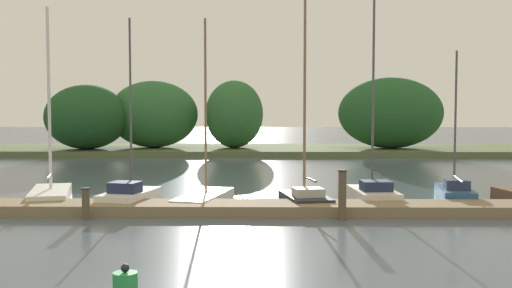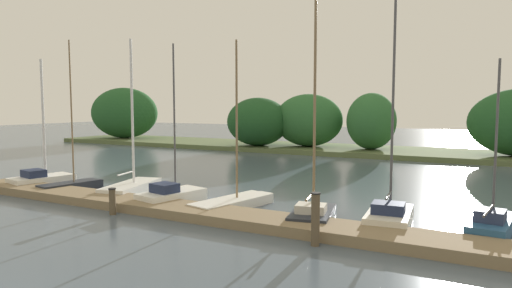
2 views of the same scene
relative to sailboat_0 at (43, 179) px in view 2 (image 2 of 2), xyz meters
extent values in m
cube|color=#847051|center=(11.21, -1.31, -0.24)|extent=(26.75, 1.80, 0.35)
cube|color=#56663D|center=(11.21, 23.46, -0.22)|extent=(67.74, 8.00, 0.40)
ellipsoid|color=#2D6633|center=(10.87, 23.11, 2.35)|extent=(4.03, 5.32, 4.74)
ellipsoid|color=#1E4C23|center=(0.86, 21.66, 2.18)|extent=(5.64, 5.74, 4.40)
ellipsoid|color=#235628|center=(-17.03, 23.06, 2.81)|extent=(8.85, 5.04, 5.66)
ellipsoid|color=#2D6633|center=(5.16, 23.23, 2.34)|extent=(6.26, 4.88, 4.71)
cube|color=white|center=(-0.02, -0.08, -0.14)|extent=(1.95, 3.12, 0.56)
cube|color=white|center=(0.25, 1.20, -0.17)|extent=(0.90, 0.86, 0.48)
cube|color=#1E2847|center=(-0.09, -0.44, 0.32)|extent=(1.20, 1.06, 0.36)
cylinder|color=silver|center=(0.03, 0.13, 3.05)|extent=(0.12, 0.12, 5.82)
cube|color=#232833|center=(2.10, -0.12, -0.20)|extent=(1.47, 2.97, 0.43)
cube|color=#232833|center=(2.35, 1.14, -0.23)|extent=(0.65, 0.80, 0.37)
cylinder|color=#7F6647|center=(2.14, 0.09, 3.38)|extent=(0.07, 0.07, 6.74)
cube|color=white|center=(5.20, 0.73, -0.17)|extent=(2.12, 3.81, 0.50)
cube|color=white|center=(4.82, 2.31, -0.19)|extent=(0.92, 1.05, 0.43)
cylinder|color=silver|center=(5.13, 1.00, 3.40)|extent=(0.12, 0.12, 6.63)
cylinder|color=silver|center=(5.28, 0.37, 0.61)|extent=(0.39, 1.40, 0.06)
cube|color=white|center=(8.27, -0.14, -0.14)|extent=(1.88, 3.03, 0.57)
cube|color=white|center=(8.54, 1.09, -0.16)|extent=(0.85, 0.84, 0.48)
cube|color=#1E2847|center=(8.19, -0.49, 0.33)|extent=(1.14, 1.04, 0.37)
cylinder|color=#4C4C51|center=(8.32, 0.06, 3.17)|extent=(0.08, 0.08, 6.04)
cube|color=white|center=(10.82, 0.48, -0.22)|extent=(2.04, 3.93, 0.39)
cube|color=white|center=(11.20, 2.13, -0.24)|extent=(0.87, 1.07, 0.33)
cylinder|color=#7F6647|center=(10.89, 0.76, 3.11)|extent=(0.09, 0.09, 6.29)
cube|color=#232833|center=(14.46, -0.10, -0.20)|extent=(1.84, 2.93, 0.44)
cube|color=#232833|center=(14.22, 1.10, -0.22)|extent=(0.85, 0.81, 0.37)
cube|color=beige|center=(14.53, -0.43, 0.16)|extent=(1.14, 1.00, 0.29)
cylinder|color=#7F6647|center=(14.42, 0.10, 3.87)|extent=(0.10, 0.10, 7.69)
cylinder|color=#7F6647|center=(14.56, -0.60, 0.64)|extent=(0.39, 1.57, 0.09)
cube|color=silver|center=(16.95, 0.62, -0.15)|extent=(1.62, 2.97, 0.54)
cube|color=silver|center=(16.84, 1.90, -0.17)|extent=(0.82, 0.78, 0.46)
cube|color=#1E2847|center=(16.98, 0.26, 0.30)|extent=(1.11, 0.95, 0.35)
cylinder|color=#4C4C51|center=(16.93, 0.84, 3.91)|extent=(0.09, 0.09, 7.57)
cylinder|color=#4C4C51|center=(16.98, 0.24, 0.73)|extent=(0.19, 1.32, 0.07)
cube|color=#285684|center=(20.01, 1.08, -0.15)|extent=(1.48, 3.08, 0.54)
cube|color=#285684|center=(20.18, 2.40, -0.17)|extent=(0.70, 0.81, 0.46)
cube|color=#2D3856|center=(19.96, 0.71, 0.30)|extent=(0.94, 0.99, 0.35)
cylinder|color=#4C4C51|center=(20.04, 1.30, 2.63)|extent=(0.08, 0.08, 5.01)
cylinder|color=#4C4C51|center=(19.92, 0.42, 0.53)|extent=(0.33, 1.96, 0.08)
cylinder|color=brown|center=(7.40, -2.55, 0.06)|extent=(0.24, 0.24, 0.96)
cylinder|color=black|center=(7.40, -2.55, 0.57)|extent=(0.28, 0.28, 0.04)
cylinder|color=brown|center=(15.46, -2.51, 0.35)|extent=(0.25, 0.25, 1.54)
cylinder|color=black|center=(15.46, -2.51, 1.14)|extent=(0.29, 0.29, 0.04)
camera|label=1|loc=(13.04, -22.93, 3.34)|focal=46.10mm
camera|label=2|loc=(19.94, -14.64, 3.69)|focal=31.43mm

